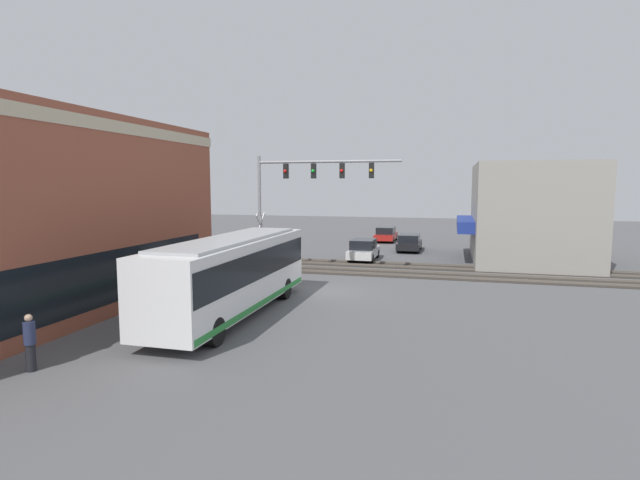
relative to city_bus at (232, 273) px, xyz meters
name	(u,v)px	position (x,y,z in m)	size (l,w,h in m)	color
ground_plane	(329,292)	(5.61, -2.80, -1.82)	(120.00, 120.00, 0.00)	#565659
brick_building	(8,216)	(-2.36, 8.90, 2.38)	(19.61, 8.47, 8.41)	brown
shop_building	(529,213)	(19.39, -14.07, 1.64)	(11.39, 8.79, 6.95)	gray
city_bus	(232,273)	(0.00, 0.00, 0.00)	(11.34, 2.59, 3.30)	white
traffic_signal_gantry	(303,184)	(10.31, 0.00, 3.70)	(0.42, 8.90, 7.25)	gray
crossing_signal	(261,238)	(8.88, 2.24, 0.47)	(1.41, 1.18, 3.81)	gray
rail_track_near	(352,272)	(11.61, -2.80, -1.79)	(2.60, 60.00, 0.15)	#332D28
rail_track_far	(361,264)	(14.81, -2.80, -1.79)	(2.60, 60.00, 0.15)	#332D28
parked_car_white	(364,250)	(16.84, -2.60, -1.12)	(4.38, 1.82, 1.53)	silver
parked_car_black	(409,243)	(22.74, -5.40, -1.17)	(4.39, 1.82, 1.41)	black
parked_car_red	(386,235)	(29.32, -2.60, -1.16)	(4.54, 1.82, 1.43)	#B21E19
pedestrian_by_lamp	(30,342)	(-7.36, 3.06, -0.94)	(0.34, 0.34, 1.72)	black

